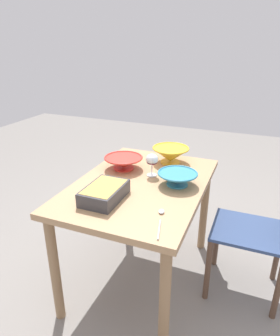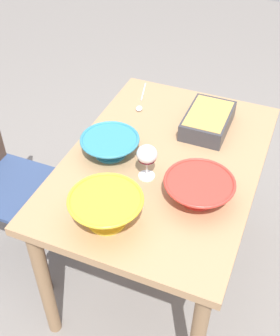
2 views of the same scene
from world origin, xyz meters
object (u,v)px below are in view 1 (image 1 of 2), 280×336
object	(u,v)px
casserole_dish	(104,192)
small_bowl	(124,162)
dining_table	(141,197)
serving_bowl	(177,178)
wine_glass	(152,161)
chair	(264,229)
serving_spoon	(161,217)
mixing_bowl	(171,154)

from	to	relation	value
casserole_dish	small_bowl	distance (m)	0.44
dining_table	serving_bowl	distance (m)	0.27
wine_glass	chair	bearing A→B (deg)	-87.57
small_bowl	dining_table	bearing A→B (deg)	-129.45
chair	serving_bowl	size ratio (longest dim) A/B	3.75
dining_table	serving_spoon	distance (m)	0.44
serving_bowl	serving_spoon	world-z (taller)	serving_bowl
chair	casserole_dish	bearing A→B (deg)	116.77
chair	wine_glass	world-z (taller)	chair
chair	dining_table	bearing A→B (deg)	101.55
dining_table	wine_glass	distance (m)	0.24
serving_spoon	chair	bearing A→B (deg)	-45.14
serving_bowl	serving_spoon	size ratio (longest dim) A/B	0.96
mixing_bowl	small_bowl	bearing A→B (deg)	131.29
chair	casserole_dish	world-z (taller)	chair
chair	mixing_bowl	xyz separation A→B (m)	(0.23, 0.68, 0.31)
casserole_dish	serving_spoon	world-z (taller)	casserole_dish
chair	small_bowl	bearing A→B (deg)	89.69
chair	casserole_dish	size ratio (longest dim) A/B	3.23
serving_spoon	mixing_bowl	bearing A→B (deg)	13.36
chair	wine_glass	xyz separation A→B (m)	(-0.03, 0.72, 0.35)
mixing_bowl	serving_bowl	size ratio (longest dim) A/B	1.07
casserole_dish	mixing_bowl	world-z (taller)	mixing_bowl
dining_table	serving_bowl	world-z (taller)	serving_bowl
mixing_bowl	small_bowl	distance (m)	0.35
wine_glass	serving_bowl	world-z (taller)	wine_glass
dining_table	small_bowl	world-z (taller)	small_bowl
wine_glass	casserole_dish	distance (m)	0.42
wine_glass	mixing_bowl	world-z (taller)	wine_glass
wine_glass	serving_bowl	bearing A→B (deg)	-110.63
casserole_dish	serving_bowl	size ratio (longest dim) A/B	1.16
serving_bowl	chair	bearing A→B (deg)	-79.12
dining_table	small_bowl	size ratio (longest dim) A/B	4.26
chair	casserole_dish	distance (m)	0.99
wine_glass	serving_spoon	world-z (taller)	wine_glass
chair	serving_spoon	bearing A→B (deg)	134.86
dining_table	casserole_dish	bearing A→B (deg)	159.37
chair	wine_glass	size ratio (longest dim) A/B	6.12
wine_glass	mixing_bowl	xyz separation A→B (m)	(0.27, -0.04, -0.04)
chair	wine_glass	distance (m)	0.80
casserole_dish	serving_bowl	xyz separation A→B (m)	(0.33, -0.32, 0.00)
dining_table	wine_glass	xyz separation A→B (m)	(0.12, -0.03, 0.20)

